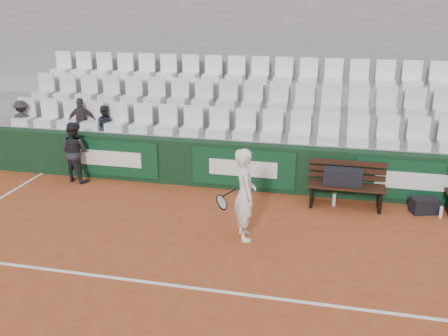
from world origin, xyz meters
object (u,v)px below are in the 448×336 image
sports_bag_left (343,177)px  spectator_a (20,103)px  water_bottle_near (334,200)px  spectator_c (103,108)px  bench_left (345,196)px  tennis_player (245,194)px  water_bottle_far (441,212)px  spectator_b (80,103)px  ball_kid (75,152)px  sports_bag_ground (424,205)px

sports_bag_left → spectator_a: size_ratio=0.72×
water_bottle_near → spectator_a: spectator_a is taller
spectator_c → bench_left: bearing=162.4°
tennis_player → spectator_a: (-6.01, 2.78, 0.71)m
water_bottle_far → tennis_player: size_ratio=0.14×
spectator_a → spectator_b: 1.59m
ball_kid → spectator_c: spectator_c is taller
sports_bag_left → tennis_player: size_ratio=0.46×
bench_left → water_bottle_near: bench_left is taller
water_bottle_near → tennis_player: (-1.49, -1.74, 0.67)m
spectator_c → water_bottle_near: bearing=161.9°
tennis_player → water_bottle_far: bearing=24.8°
ball_kid → spectator_a: (-1.82, 0.87, 0.83)m
bench_left → water_bottle_far: bearing=-4.8°
sports_bag_left → water_bottle_near: (-0.13, -0.05, -0.48)m
water_bottle_far → ball_kid: 7.67m
sports_bag_left → spectator_b: (-6.04, 1.00, 0.97)m
water_bottle_far → spectator_b: spectator_b is taller
ball_kid → bench_left: bearing=-167.3°
ball_kid → spectator_a: spectator_a is taller
water_bottle_near → water_bottle_far: water_bottle_near is taller
sports_bag_ground → water_bottle_near: 1.70m
sports_bag_left → spectator_c: 5.63m
spectator_b → spectator_c: (0.57, 0.00, -0.07)m
spectator_c → spectator_a: bearing=-7.1°
ball_kid → spectator_a: bearing=-11.3°
ball_kid → spectator_c: (0.34, 0.87, 0.83)m
spectator_b → spectator_c: size_ratio=1.15×
sports_bag_ground → ball_kid: bearing=179.0°
bench_left → ball_kid: (-5.88, 0.16, 0.45)m
sports_bag_left → spectator_c: size_ratio=0.74×
water_bottle_far → sports_bag_left: bearing=174.3°
tennis_player → bench_left: bearing=45.8°
sports_bag_left → spectator_b: spectator_b is taller
water_bottle_near → spectator_c: size_ratio=0.26×
spectator_b → sports_bag_left: bearing=154.2°
ball_kid → sports_bag_ground: bearing=-166.7°
sports_bag_left → water_bottle_far: sports_bag_left is taller
water_bottle_near → spectator_a: size_ratio=0.25×
sports_bag_ground → water_bottle_near: size_ratio=1.92×
sports_bag_left → spectator_c: spectator_c is taller
spectator_a → bench_left: bearing=148.0°
sports_bag_ground → spectator_a: size_ratio=0.49×
water_bottle_near → water_bottle_far: bearing=-4.0°
sports_bag_ground → ball_kid: (-7.37, 0.13, 0.53)m
water_bottle_near → spectator_c: 5.61m
water_bottle_far → spectator_c: bearing=170.8°
sports_bag_left → spectator_c: (-5.47, 1.00, 0.89)m
spectator_b → water_bottle_far: bearing=155.1°
spectator_a → spectator_b: (1.59, 0.00, 0.07)m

